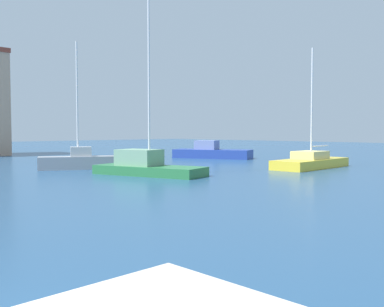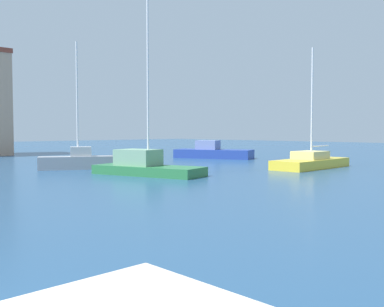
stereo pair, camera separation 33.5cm
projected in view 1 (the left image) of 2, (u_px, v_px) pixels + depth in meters
water at (92, 172)px, 28.75m from camera, size 160.00×160.00×0.00m
sailboat_yellow_outer_mooring at (311, 161)px, 31.67m from camera, size 7.24×2.60×8.48m
sailboat_grey_distant_north at (78, 160)px, 30.78m from camera, size 5.29×3.77×8.76m
motorboat_blue_far_right at (212, 152)px, 42.95m from camera, size 5.30×7.79×1.72m
sailboat_green_inner_mooring at (146, 165)px, 26.83m from camera, size 4.13×7.28×11.13m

